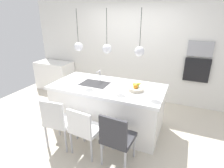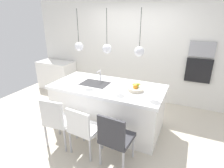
{
  "view_description": "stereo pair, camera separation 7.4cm",
  "coord_description": "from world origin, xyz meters",
  "px_view_note": "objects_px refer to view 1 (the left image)",
  "views": [
    {
      "loc": [
        1.38,
        -2.98,
        2.2
      ],
      "look_at": [
        0.1,
        0.0,
        0.96
      ],
      "focal_mm": 29.05,
      "sensor_mm": 36.0,
      "label": 1
    },
    {
      "loc": [
        1.45,
        -2.95,
        2.2
      ],
      "look_at": [
        0.1,
        0.0,
        0.96
      ],
      "focal_mm": 29.05,
      "sensor_mm": 36.0,
      "label": 2
    }
  ],
  "objects_px": {
    "chair_near": "(58,120)",
    "chair_middle": "(84,128)",
    "fruit_bowl": "(136,88)",
    "chair_far": "(117,137)",
    "oven": "(197,70)",
    "microwave": "(200,49)"
  },
  "relations": [
    {
      "from": "chair_near",
      "to": "chair_far",
      "type": "distance_m",
      "value": 1.08
    },
    {
      "from": "microwave",
      "to": "chair_near",
      "type": "xyz_separation_m",
      "value": [
        -2.11,
        -2.48,
        -0.96
      ]
    },
    {
      "from": "fruit_bowl",
      "to": "chair_far",
      "type": "height_order",
      "value": "fruit_bowl"
    },
    {
      "from": "microwave",
      "to": "chair_far",
      "type": "xyz_separation_m",
      "value": [
        -1.03,
        -2.48,
        -0.98
      ]
    },
    {
      "from": "oven",
      "to": "chair_near",
      "type": "bearing_deg",
      "value": -130.4
    },
    {
      "from": "oven",
      "to": "chair_far",
      "type": "relative_size",
      "value": 0.63
    },
    {
      "from": "microwave",
      "to": "chair_middle",
      "type": "bearing_deg",
      "value": -122.87
    },
    {
      "from": "fruit_bowl",
      "to": "chair_near",
      "type": "relative_size",
      "value": 0.32
    },
    {
      "from": "oven",
      "to": "chair_middle",
      "type": "bearing_deg",
      "value": -122.87
    },
    {
      "from": "chair_middle",
      "to": "oven",
      "type": "bearing_deg",
      "value": 57.13
    },
    {
      "from": "chair_far",
      "to": "chair_middle",
      "type": "bearing_deg",
      "value": 179.12
    },
    {
      "from": "fruit_bowl",
      "to": "chair_far",
      "type": "distance_m",
      "value": 1.0
    },
    {
      "from": "fruit_bowl",
      "to": "microwave",
      "type": "xyz_separation_m",
      "value": [
        1.02,
        1.59,
        0.52
      ]
    },
    {
      "from": "fruit_bowl",
      "to": "oven",
      "type": "distance_m",
      "value": 1.89
    },
    {
      "from": "chair_middle",
      "to": "chair_near",
      "type": "bearing_deg",
      "value": -179.2
    },
    {
      "from": "fruit_bowl",
      "to": "chair_far",
      "type": "bearing_deg",
      "value": -90.72
    },
    {
      "from": "chair_near",
      "to": "chair_middle",
      "type": "relative_size",
      "value": 1.08
    },
    {
      "from": "chair_far",
      "to": "microwave",
      "type": "bearing_deg",
      "value": 67.42
    },
    {
      "from": "chair_near",
      "to": "chair_far",
      "type": "relative_size",
      "value": 1.03
    },
    {
      "from": "fruit_bowl",
      "to": "microwave",
      "type": "bearing_deg",
      "value": 57.28
    },
    {
      "from": "microwave",
      "to": "chair_middle",
      "type": "xyz_separation_m",
      "value": [
        -1.6,
        -2.48,
        -0.99
      ]
    },
    {
      "from": "oven",
      "to": "chair_middle",
      "type": "xyz_separation_m",
      "value": [
        -1.6,
        -2.48,
        -0.49
      ]
    }
  ]
}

